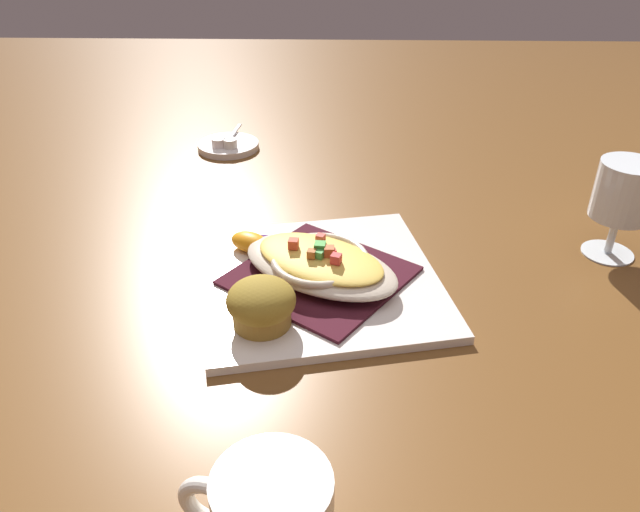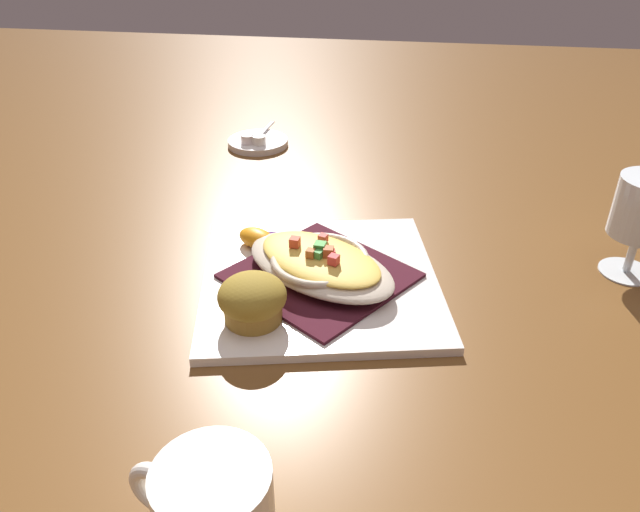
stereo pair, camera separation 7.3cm
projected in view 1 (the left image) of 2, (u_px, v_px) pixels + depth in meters
The scene contains 11 objects.
ground_plane at pixel (320, 284), 0.76m from camera, with size 2.60×2.60×0.00m, color brown.
square_plate at pixel (320, 281), 0.75m from camera, with size 0.28×0.28×0.01m, color white.
folded_napkin at pixel (320, 275), 0.75m from camera, with size 0.18×0.18×0.00m, color #3E131E.
gratin_dish at pixel (320, 262), 0.74m from camera, with size 0.20×0.23×0.04m.
muffin at pixel (261, 304), 0.66m from camera, with size 0.08×0.08×0.05m.
orange_garnish at pixel (252, 242), 0.80m from camera, with size 0.07×0.07×0.02m.
stemmed_glass at pixel (623, 196), 0.77m from camera, with size 0.07×0.07×0.13m.
creamer_saucer at pixel (228, 146), 1.13m from camera, with size 0.11×0.11×0.01m, color white.
spoon at pixel (229, 139), 1.13m from camera, with size 0.10×0.03×0.01m.
creamer_cup_0 at pixel (219, 143), 1.10m from camera, with size 0.02×0.02×0.02m, color white.
creamer_cup_1 at pixel (230, 143), 1.10m from camera, with size 0.02×0.02×0.02m, color white.
Camera 1 is at (0.62, 0.02, 0.43)m, focal length 34.75 mm.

